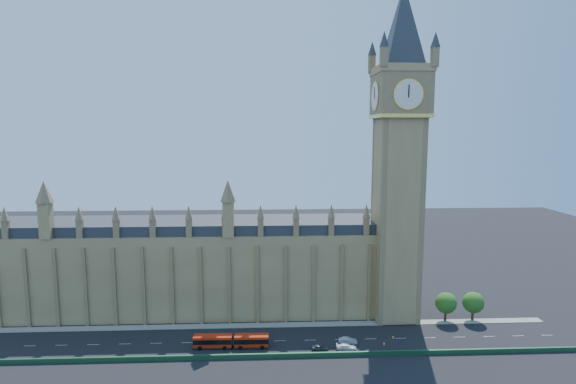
{
  "coord_description": "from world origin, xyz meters",
  "views": [
    {
      "loc": [
        1.2,
        -111.13,
        54.33
      ],
      "look_at": [
        6.6,
        10.0,
        37.96
      ],
      "focal_mm": 28.0,
      "sensor_mm": 36.0,
      "label": 1
    }
  ],
  "objects_px": {
    "car_silver": "(348,341)",
    "car_white": "(346,347)",
    "car_grey": "(320,348)",
    "red_bus": "(231,341)"
  },
  "relations": [
    {
      "from": "red_bus",
      "to": "car_white",
      "type": "distance_m",
      "value": 29.13
    },
    {
      "from": "red_bus",
      "to": "car_grey",
      "type": "relative_size",
      "value": 4.58
    },
    {
      "from": "car_grey",
      "to": "car_white",
      "type": "relative_size",
      "value": 0.82
    },
    {
      "from": "car_silver",
      "to": "car_white",
      "type": "xyz_separation_m",
      "value": [
        -0.98,
        -3.47,
        -0.04
      ]
    },
    {
      "from": "car_white",
      "to": "car_grey",
      "type": "bearing_deg",
      "value": 93.86
    },
    {
      "from": "car_silver",
      "to": "car_white",
      "type": "distance_m",
      "value": 3.61
    },
    {
      "from": "car_grey",
      "to": "red_bus",
      "type": "bearing_deg",
      "value": 86.55
    },
    {
      "from": "car_grey",
      "to": "car_silver",
      "type": "height_order",
      "value": "car_silver"
    },
    {
      "from": "car_white",
      "to": "car_silver",
      "type": "bearing_deg",
      "value": -10.97
    },
    {
      "from": "car_silver",
      "to": "car_grey",
      "type": "bearing_deg",
      "value": 120.49
    }
  ]
}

